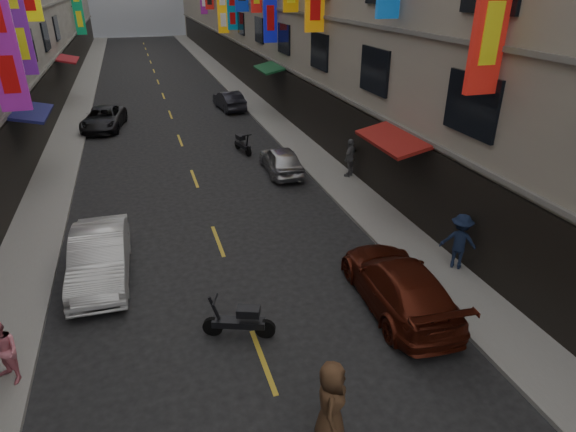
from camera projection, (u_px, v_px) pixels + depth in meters
sidewalk_left at (79, 100)px, 35.21m from camera, size 2.00×90.00×0.12m
sidewalk_right at (240, 90)px, 38.44m from camera, size 2.00×90.00×0.12m
street_awnings at (154, 103)px, 21.48m from camera, size 13.99×35.20×0.41m
lane_markings at (167, 104)px, 34.28m from camera, size 0.12×80.20×0.01m
scooter_crossing at (240, 321)px, 11.74m from camera, size 1.72×0.83×1.14m
scooter_far_right at (242, 144)px, 24.52m from camera, size 0.65×1.78×1.14m
car_left_mid at (100, 257)px, 13.97m from camera, size 1.64×4.38×1.43m
car_left_far at (104, 119)px, 28.38m from camera, size 2.78×4.76×1.25m
car_right_near at (399, 284)px, 12.77m from camera, size 2.21×4.81×1.36m
car_right_mid at (281, 160)px, 21.82m from camera, size 1.60×3.68×1.24m
car_right_far at (229, 100)px, 32.69m from camera, size 1.71×3.91×1.25m
pedestrian_lfar at (2, 353)px, 10.09m from camera, size 0.91×0.91×1.57m
pedestrian_rnear at (460, 241)px, 14.23m from camera, size 1.22×1.19×1.74m
pedestrian_rfar at (350, 158)px, 21.03m from camera, size 1.13×1.07×1.70m
pedestrian_crossing at (331, 404)px, 8.85m from camera, size 0.95×1.08×1.84m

